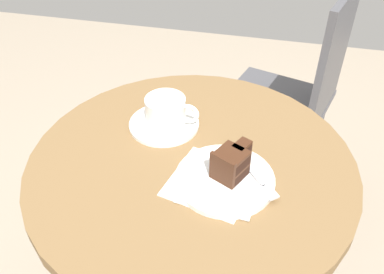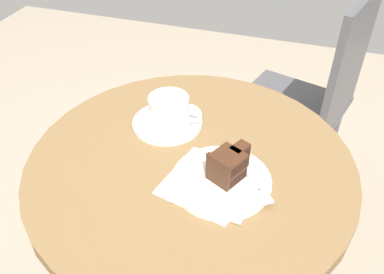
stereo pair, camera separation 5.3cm
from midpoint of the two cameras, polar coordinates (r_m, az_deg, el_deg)
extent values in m
cylinder|color=brown|center=(0.89, 1.53, -4.00)|extent=(0.70, 0.70, 0.03)
cylinder|color=silver|center=(1.16, 1.21, -17.13)|extent=(0.07, 0.07, 0.69)
cylinder|color=white|center=(0.97, -1.89, 1.98)|extent=(0.17, 0.17, 0.01)
cylinder|color=white|center=(0.94, -1.64, 3.84)|extent=(0.09, 0.09, 0.07)
cylinder|color=beige|center=(0.93, -1.67, 5.43)|extent=(0.08, 0.08, 0.00)
torus|color=white|center=(0.93, 1.53, 3.25)|extent=(0.05, 0.01, 0.05)
cube|color=silver|center=(0.93, -2.64, 0.76)|extent=(0.09, 0.01, 0.00)
ellipsoid|color=silver|center=(0.94, -5.64, 1.26)|extent=(0.02, 0.02, 0.00)
cylinder|color=white|center=(0.82, 5.98, -6.18)|extent=(0.20, 0.20, 0.01)
cube|color=black|center=(0.81, 6.72, -5.07)|extent=(0.08, 0.08, 0.02)
cube|color=black|center=(0.84, 8.34, -3.76)|extent=(0.04, 0.05, 0.02)
cube|color=#422314|center=(0.80, 6.79, -4.33)|extent=(0.08, 0.08, 0.01)
cube|color=#422314|center=(0.83, 8.43, -3.02)|extent=(0.04, 0.05, 0.01)
cube|color=black|center=(0.79, 6.87, -3.56)|extent=(0.08, 0.08, 0.02)
cube|color=black|center=(0.82, 8.53, -2.26)|extent=(0.04, 0.05, 0.02)
cube|color=#422314|center=(0.78, 6.96, -2.78)|extent=(0.08, 0.08, 0.01)
cube|color=#422314|center=(0.81, 8.63, -1.48)|extent=(0.04, 0.05, 0.01)
cube|color=#422314|center=(0.78, 5.60, -4.96)|extent=(0.05, 0.03, 0.07)
cube|color=silver|center=(0.84, 9.32, -4.75)|extent=(0.08, 0.10, 0.00)
cube|color=silver|center=(0.79, 11.99, -8.25)|extent=(0.04, 0.04, 0.00)
cube|color=silver|center=(0.82, 4.09, -6.49)|extent=(0.19, 0.19, 0.00)
cube|color=silver|center=(0.82, 5.35, -6.90)|extent=(0.16, 0.16, 0.00)
cylinder|color=#4C4C51|center=(1.91, 10.74, 2.54)|extent=(0.02, 0.02, 0.43)
cylinder|color=#4C4C51|center=(1.67, 5.94, -2.90)|extent=(0.02, 0.02, 0.43)
cylinder|color=#4C4C51|center=(1.84, 19.77, -0.95)|extent=(0.02, 0.02, 0.43)
cylinder|color=#4C4C51|center=(1.60, 16.12, -7.18)|extent=(0.02, 0.02, 0.43)
cube|color=#4C4C51|center=(1.61, 14.35, 4.17)|extent=(0.47, 0.47, 0.02)
cube|color=#4C4C51|center=(1.45, 22.20, 9.39)|extent=(0.12, 0.35, 0.45)
camera|label=1|loc=(0.03, -88.24, 1.44)|focal=38.00mm
camera|label=2|loc=(0.03, 91.76, -1.44)|focal=38.00mm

